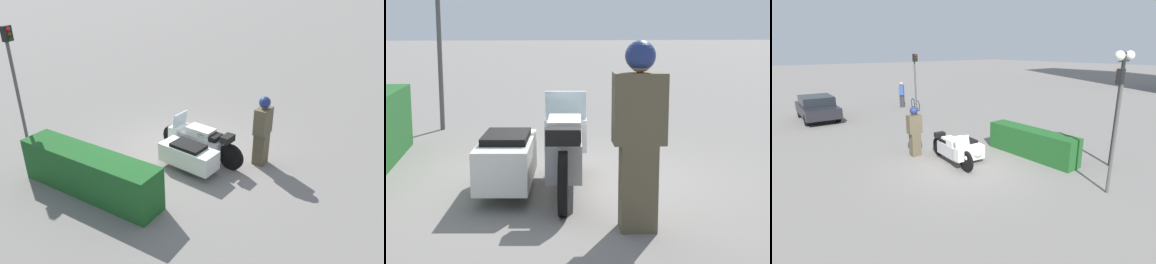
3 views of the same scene
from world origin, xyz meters
The scene contains 4 objects.
ground_plane centered at (0.00, 0.00, 0.00)m, with size 160.00×160.00×0.00m, color slate.
police_motorcycle centered at (-0.49, 0.36, 0.48)m, with size 2.65×1.48×1.18m.
officer_rider centered at (-2.06, -0.63, 1.00)m, with size 0.34×0.53×1.90m.
traffic_light_near centered at (4.09, 2.03, 2.28)m, with size 0.22×0.28×3.47m.
Camera 2 is at (-7.65, 0.57, 2.02)m, focal length 55.00 mm.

